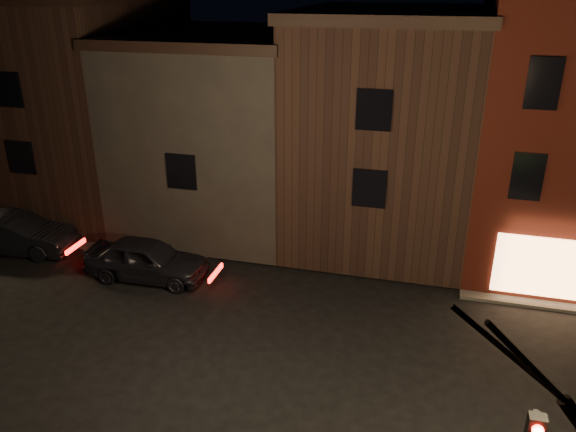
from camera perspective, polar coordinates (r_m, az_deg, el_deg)
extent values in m
plane|color=black|center=(17.36, 0.06, -14.51)|extent=(120.00, 120.00, 0.00)
cube|color=#2D2B28|center=(42.14, -19.69, 7.16)|extent=(30.00, 30.00, 0.12)
cube|color=#45130C|center=(23.87, 25.57, 7.53)|extent=(6.00, 8.00, 10.00)
cube|color=#F1A86C|center=(21.34, 25.52, -4.84)|extent=(4.00, 0.12, 2.20)
cube|color=black|center=(24.63, 9.92, 8.64)|extent=(7.00, 10.00, 9.00)
cube|color=black|center=(23.94, 10.73, 19.60)|extent=(7.30, 10.30, 0.40)
cube|color=black|center=(26.37, -6.17, 8.67)|extent=(7.50, 10.00, 8.00)
cube|color=black|center=(25.68, -6.58, 17.79)|extent=(7.80, 10.30, 0.40)
cube|color=black|center=(29.57, -19.71, 10.53)|extent=(7.00, 10.00, 9.50)
cylinder|color=#FF0C07|center=(10.25, 24.03, -19.23)|extent=(0.18, 0.06, 0.18)
imported|color=black|center=(21.91, -14.15, -4.28)|extent=(4.70, 1.98, 1.59)
imported|color=black|center=(25.87, -26.01, -1.65)|extent=(5.12, 2.29, 1.63)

